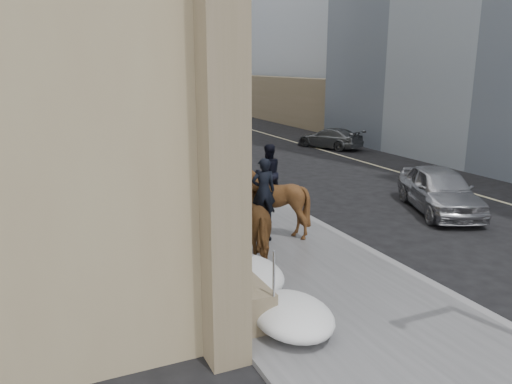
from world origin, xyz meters
TOP-DOWN VIEW (x-y plane):
  - ground at (0.00, 0.00)m, footprint 140.00×140.00m
  - sidewalk at (0.00, 10.00)m, footprint 5.00×80.00m
  - curb at (2.62, 10.00)m, footprint 0.24×80.00m
  - lane_line at (10.50, 10.00)m, footprint 0.15×70.00m
  - far_podium at (15.50, 10.00)m, footprint 2.00×80.00m
  - bg_building_far at (-6.00, 72.00)m, footprint 24.00×12.00m
  - streetlight_mid at (2.74, 14.00)m, footprint 1.71×0.24m
  - streetlight_far at (2.74, 34.00)m, footprint 1.71×0.24m
  - traffic_signal at (2.07, 22.00)m, footprint 4.10×0.22m
  - snow_bank at (-1.42, 8.11)m, footprint 1.70×18.10m
  - mounted_horse_left at (-0.37, 1.51)m, footprint 1.55×2.57m
  - mounted_horse_right at (0.62, 3.21)m, footprint 1.86×2.06m
  - pedestrian at (0.22, 2.80)m, footprint 1.02×0.74m
  - car_silver at (7.34, 3.30)m, footprint 3.59×5.08m
  - car_grey at (11.34, 16.82)m, footprint 3.29×4.65m

SIDE VIEW (x-z plane):
  - ground at x=0.00m, z-range 0.00..0.00m
  - lane_line at x=10.50m, z-range 0.00..0.01m
  - sidewalk at x=0.00m, z-range 0.00..0.12m
  - curb at x=2.62m, z-range 0.00..0.12m
  - snow_bank at x=-1.42m, z-range 0.09..0.85m
  - car_grey at x=11.34m, z-range 0.00..1.25m
  - car_silver at x=7.34m, z-range 0.00..1.61m
  - pedestrian at x=0.22m, z-range 0.12..1.73m
  - mounted_horse_left at x=-0.37m, z-range -0.14..2.53m
  - mounted_horse_right at x=0.62m, z-range -0.08..2.65m
  - far_podium at x=15.50m, z-range 0.00..4.00m
  - traffic_signal at x=2.07m, z-range 1.00..7.00m
  - streetlight_mid at x=2.74m, z-range 0.58..8.58m
  - streetlight_far at x=2.74m, z-range 0.58..8.58m
  - bg_building_far at x=-6.00m, z-range 0.00..20.00m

